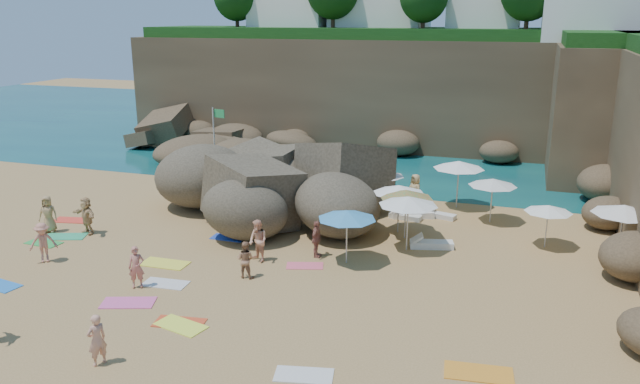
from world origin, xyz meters
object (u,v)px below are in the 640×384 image
(person_stand_4, at_px, (415,191))
(lounger_0, at_px, (316,219))
(parasol_0, at_px, (459,165))
(flag_pole, at_px, (216,133))
(rock_outcrop, at_px, (266,218))
(person_stand_5, at_px, (254,163))
(person_stand_3, at_px, (316,239))
(person_stand_6, at_px, (97,340))
(parasol_1, at_px, (493,182))
(parasol_2, at_px, (384,173))
(person_stand_2, at_px, (305,166))
(person_stand_1, at_px, (245,259))

(person_stand_4, bearing_deg, lounger_0, -90.42)
(parasol_0, distance_m, person_stand_4, 2.60)
(lounger_0, bearing_deg, flag_pole, 155.84)
(rock_outcrop, relative_size, flag_pole, 1.99)
(person_stand_5, bearing_deg, flag_pole, 168.59)
(flag_pole, height_order, person_stand_4, flag_pole)
(person_stand_3, height_order, person_stand_6, person_stand_6)
(rock_outcrop, relative_size, parasol_1, 3.76)
(flag_pole, bearing_deg, person_stand_3, -46.16)
(parasol_0, bearing_deg, parasol_2, -160.24)
(person_stand_2, bearing_deg, parasol_1, -149.52)
(person_stand_2, height_order, person_stand_4, person_stand_4)
(flag_pole, height_order, person_stand_1, flag_pole)
(person_stand_3, bearing_deg, flag_pole, 43.78)
(person_stand_6, bearing_deg, lounger_0, -162.58)
(flag_pole, distance_m, person_stand_2, 5.74)
(lounger_0, relative_size, person_stand_5, 0.95)
(parasol_0, xyz_separation_m, person_stand_4, (-2.08, -0.71, -1.39))
(person_stand_4, bearing_deg, person_stand_3, -60.62)
(rock_outcrop, xyz_separation_m, person_stand_6, (0.77, -13.92, 0.79))
(parasol_0, distance_m, person_stand_5, 12.82)
(person_stand_6, bearing_deg, rock_outcrop, -152.53)
(person_stand_5, xyz_separation_m, person_stand_6, (4.57, -20.99, -0.16))
(parasol_0, distance_m, person_stand_3, 10.20)
(parasol_2, height_order, lounger_0, parasol_2)
(parasol_0, bearing_deg, rock_outcrop, -150.93)
(flag_pole, xyz_separation_m, person_stand_1, (8.10, -13.27, -2.06))
(parasol_1, relative_size, person_stand_5, 1.22)
(person_stand_1, height_order, person_stand_2, person_stand_2)
(person_stand_1, relative_size, person_stand_6, 0.93)
(parasol_2, xyz_separation_m, person_stand_6, (-4.33, -17.47, -1.09))
(person_stand_6, bearing_deg, parasol_1, 174.04)
(parasol_2, relative_size, person_stand_6, 1.37)
(rock_outcrop, xyz_separation_m, flag_pole, (-5.96, 6.36, 2.79))
(parasol_0, xyz_separation_m, parasol_2, (-3.65, -1.31, -0.41))
(lounger_0, bearing_deg, person_stand_2, 124.82)
(rock_outcrop, distance_m, person_stand_1, 7.26)
(person_stand_4, bearing_deg, person_stand_6, -60.91)
(rock_outcrop, bearing_deg, person_stand_1, -72.82)
(parasol_0, relative_size, lounger_0, 1.45)
(parasol_1, bearing_deg, person_stand_5, 163.87)
(parasol_1, bearing_deg, person_stand_3, -133.27)
(parasol_2, bearing_deg, parasol_0, 19.76)
(parasol_1, height_order, parasol_2, parasol_1)
(lounger_0, relative_size, person_stand_6, 1.15)
(person_stand_5, bearing_deg, parasol_2, -51.13)
(parasol_2, distance_m, person_stand_5, 9.62)
(person_stand_3, bearing_deg, parasol_0, -27.93)
(person_stand_5, bearing_deg, person_stand_1, -96.56)
(lounger_0, distance_m, person_stand_4, 5.71)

